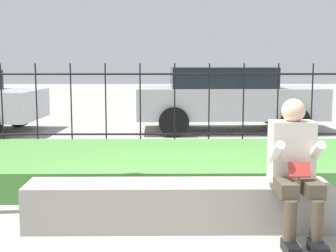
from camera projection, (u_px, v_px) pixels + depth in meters
The scene contains 6 objects.
ground_plane at pixel (185, 227), 4.42m from camera, with size 60.00×60.00×0.00m, color #9E9B93.
stone_bench at pixel (178, 207), 4.39m from camera, with size 2.83×0.48×0.43m.
person_seated_reader at pixel (294, 164), 4.07m from camera, with size 0.42×0.73×1.23m.
grass_berm at pixel (178, 166), 6.24m from camera, with size 9.73×2.32×0.35m.
iron_fence at pixel (175, 106), 8.07m from camera, with size 7.73×0.03×1.53m.
car_parked_center at pixel (227, 97), 10.57m from camera, with size 4.13×2.01×1.44m.
Camera 1 is at (-0.21, -4.25, 1.54)m, focal length 50.00 mm.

